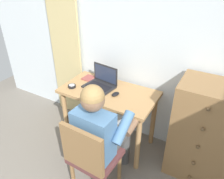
{
  "coord_description": "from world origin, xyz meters",
  "views": [
    {
      "loc": [
        0.83,
        0.02,
        2.02
      ],
      "look_at": [
        -0.14,
        1.74,
        0.85
      ],
      "focal_mm": 34.99,
      "sensor_mm": 36.0,
      "label": 1
    }
  ],
  "objects": [
    {
      "name": "dresser",
      "position": [
        0.81,
        1.92,
        0.54
      ],
      "size": [
        0.59,
        0.48,
        1.08
      ],
      "color": "olive",
      "rests_on": "ground_plane"
    },
    {
      "name": "person_seated",
      "position": [
        -0.01,
        1.32,
        0.67
      ],
      "size": [
        0.54,
        0.6,
        1.19
      ],
      "color": "#4C4C4C",
      "rests_on": "ground_plane"
    },
    {
      "name": "chair",
      "position": [
        -0.02,
        1.14,
        0.49
      ],
      "size": [
        0.44,
        0.42,
        0.87
      ],
      "color": "brown",
      "rests_on": "ground_plane"
    },
    {
      "name": "desk_clock",
      "position": [
        -0.65,
        1.7,
        0.76
      ],
      "size": [
        0.09,
        0.09,
        0.03
      ],
      "color": "black",
      "rests_on": "desk"
    },
    {
      "name": "notebook_pad",
      "position": [
        -0.57,
        1.98,
        0.75
      ],
      "size": [
        0.22,
        0.16,
        0.01
      ],
      "primitive_type": "cube",
      "rotation": [
        0.0,
        0.0,
        -0.06
      ],
      "color": "#994742",
      "rests_on": "desk"
    },
    {
      "name": "laptop",
      "position": [
        -0.37,
        1.89,
        0.8
      ],
      "size": [
        0.37,
        0.29,
        0.24
      ],
      "color": "#232326",
      "rests_on": "desk"
    },
    {
      "name": "desk",
      "position": [
        -0.24,
        1.84,
        0.62
      ],
      "size": [
        1.09,
        0.58,
        0.75
      ],
      "color": "tan",
      "rests_on": "ground_plane"
    },
    {
      "name": "curtain_panel",
      "position": [
        -1.06,
        2.13,
        1.11
      ],
      "size": [
        0.47,
        0.03,
        2.22
      ],
      "primitive_type": "cube",
      "color": "#CCB77A",
      "rests_on": "ground_plane"
    },
    {
      "name": "wall_back",
      "position": [
        0.0,
        2.2,
        1.25
      ],
      "size": [
        4.8,
        0.05,
        2.5
      ],
      "primitive_type": "cube",
      "color": "silver",
      "rests_on": "ground_plane"
    },
    {
      "name": "computer_mouse",
      "position": [
        -0.13,
        1.8,
        0.76
      ],
      "size": [
        0.08,
        0.11,
        0.03
      ],
      "primitive_type": "ellipsoid",
      "rotation": [
        0.0,
        0.0,
        -0.27
      ],
      "color": "black",
      "rests_on": "desk"
    }
  ]
}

